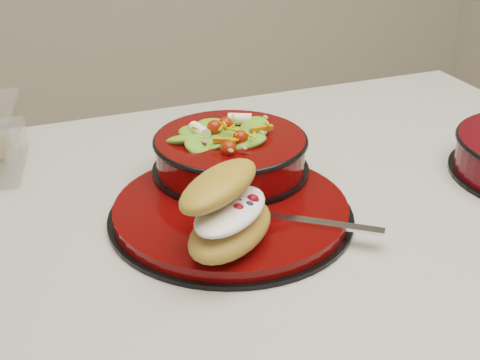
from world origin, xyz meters
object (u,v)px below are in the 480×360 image
object	(u,v)px
dinner_plate	(232,211)
croissant	(229,210)
fork	(299,220)
salad_bowl	(231,148)

from	to	relation	value
dinner_plate	croissant	size ratio (longest dim) A/B	1.89
dinner_plate	fork	size ratio (longest dim) A/B	1.92
dinner_plate	croissant	distance (m)	0.10
salad_bowl	fork	distance (m)	0.16
dinner_plate	salad_bowl	xyz separation A→B (m)	(0.03, 0.09, 0.04)
dinner_plate	fork	world-z (taller)	fork
fork	croissant	bearing A→B (deg)	133.43
dinner_plate	fork	xyz separation A→B (m)	(0.06, -0.07, 0.01)
salad_bowl	fork	size ratio (longest dim) A/B	1.34
salad_bowl	fork	world-z (taller)	salad_bowl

